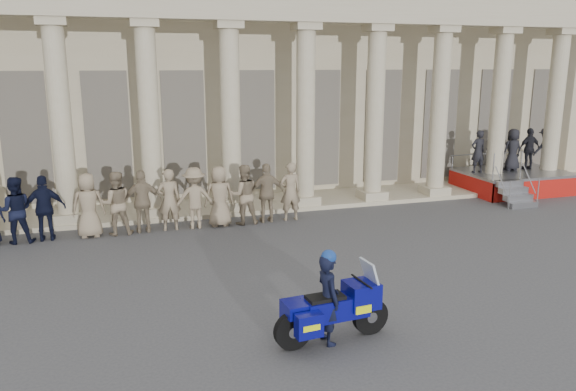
# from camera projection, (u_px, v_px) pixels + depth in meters

# --- Properties ---
(ground) EXTENTS (90.00, 90.00, 0.00)m
(ground) POSITION_uv_depth(u_px,v_px,m) (250.00, 316.00, 11.32)
(ground) COLOR #404043
(ground) RESTS_ON ground
(building) EXTENTS (40.00, 12.50, 9.00)m
(building) POSITION_uv_depth(u_px,v_px,m) (169.00, 75.00, 24.00)
(building) COLOR tan
(building) RESTS_ON ground
(reviewing_stand) EXTENTS (4.16, 3.93, 2.48)m
(reviewing_stand) POSITION_uv_depth(u_px,v_px,m) (517.00, 158.00, 22.22)
(reviewing_stand) COLOR gray
(reviewing_stand) RESTS_ON ground
(motorcycle) EXTENTS (2.28, 0.96, 1.46)m
(motorcycle) POSITION_uv_depth(u_px,v_px,m) (334.00, 309.00, 10.19)
(motorcycle) COLOR black
(motorcycle) RESTS_ON ground
(rider) EXTENTS (0.46, 0.65, 1.78)m
(rider) POSITION_uv_depth(u_px,v_px,m) (328.00, 297.00, 10.08)
(rider) COLOR black
(rider) RESTS_ON ground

